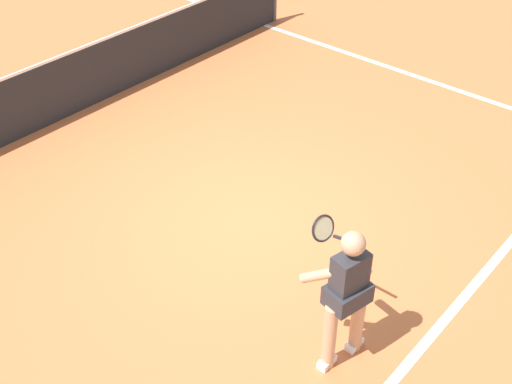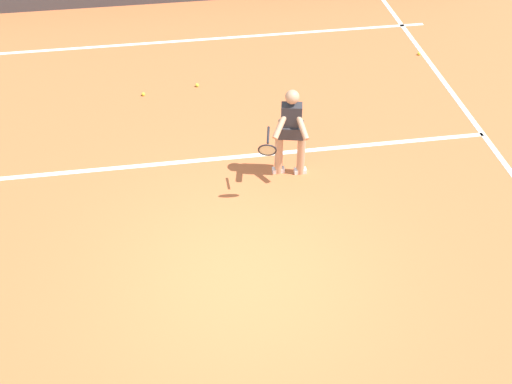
# 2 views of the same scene
# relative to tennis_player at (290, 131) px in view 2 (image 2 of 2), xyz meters

# --- Properties ---
(ground_plane) EXTENTS (24.89, 24.89, 0.00)m
(ground_plane) POSITION_rel_tennis_player_xyz_m (1.04, 2.06, -0.85)
(ground_plane) COLOR #C66638
(baseline_marking) EXTENTS (10.35, 0.10, 0.01)m
(baseline_marking) POSITION_rel_tennis_player_xyz_m (1.04, -5.02, -0.84)
(baseline_marking) COLOR white
(baseline_marking) RESTS_ON ground
(service_line_marking) EXTENTS (9.35, 0.10, 0.01)m
(service_line_marking) POSITION_rel_tennis_player_xyz_m (1.04, -0.58, -0.84)
(service_line_marking) COLOR white
(service_line_marking) RESTS_ON ground
(tennis_player) EXTENTS (0.91, 0.90, 1.55)m
(tennis_player) POSITION_rel_tennis_player_xyz_m (0.00, 0.00, 0.00)
(tennis_player) COLOR tan
(tennis_player) RESTS_ON ground
(tennis_ball_near) EXTENTS (0.07, 0.07, 0.07)m
(tennis_ball_near) POSITION_rel_tennis_player_xyz_m (1.25, -3.01, -0.81)
(tennis_ball_near) COLOR #D1E533
(tennis_ball_near) RESTS_ON ground
(tennis_ball_mid) EXTENTS (0.07, 0.07, 0.07)m
(tennis_ball_mid) POSITION_rel_tennis_player_xyz_m (-3.52, -3.60, -0.81)
(tennis_ball_mid) COLOR #D1E533
(tennis_ball_mid) RESTS_ON ground
(tennis_ball_far) EXTENTS (0.07, 0.07, 0.07)m
(tennis_ball_far) POSITION_rel_tennis_player_xyz_m (2.31, -2.83, -0.81)
(tennis_ball_far) COLOR #D1E533
(tennis_ball_far) RESTS_ON ground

